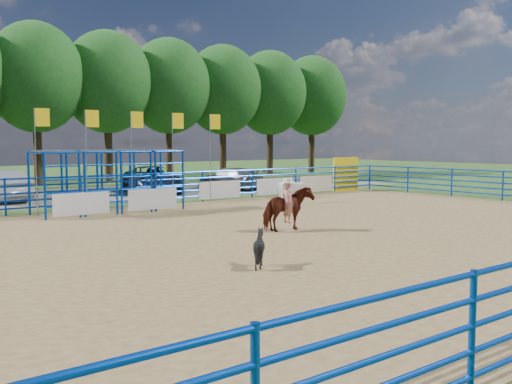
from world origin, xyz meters
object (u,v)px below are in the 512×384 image
(car_c, at_px, (152,180))
(car_d, at_px, (230,178))
(calf, at_px, (259,248))
(horse_and_rider, at_px, (288,206))
(announcer_table, at_px, (292,190))

(car_c, relative_size, car_d, 1.20)
(calf, distance_m, car_c, 20.09)
(horse_and_rider, relative_size, car_c, 0.43)
(car_c, bearing_deg, car_d, 8.09)
(calf, bearing_deg, car_c, -26.26)
(announcer_table, bearing_deg, car_c, 124.32)
(announcer_table, relative_size, calf, 1.59)
(announcer_table, bearing_deg, car_d, 86.14)
(announcer_table, relative_size, car_d, 0.30)
(announcer_table, xyz_separation_m, horse_and_rider, (-7.54, -8.48, 0.46))
(car_c, height_order, car_d, car_c)
(calf, xyz_separation_m, car_d, (11.94, 18.42, 0.21))
(horse_and_rider, bearing_deg, calf, -137.46)
(announcer_table, height_order, car_d, car_d)
(announcer_table, distance_m, car_d, 6.31)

